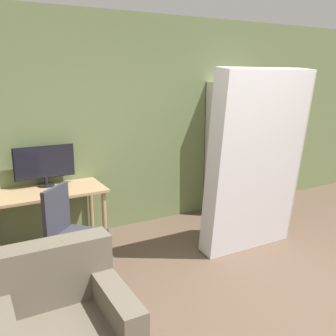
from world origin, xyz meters
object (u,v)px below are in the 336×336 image
object	(u,v)px
armchair	(61,332)
bookshelf	(225,148)
monitor	(45,164)
office_chair	(72,245)
mattress_near	(256,163)

from	to	relation	value
armchair	bookshelf	bearing A→B (deg)	35.72
monitor	office_chair	size ratio (longest dim) A/B	0.70
office_chair	mattress_near	bearing A→B (deg)	-6.67
bookshelf	armchair	distance (m)	3.60
bookshelf	mattress_near	xyz separation A→B (m)	(-0.50, -1.21, 0.08)
office_chair	mattress_near	xyz separation A→B (m)	(2.00, -0.23, 0.62)
mattress_near	armchair	xyz separation A→B (m)	(-2.37, -0.86, -0.70)
armchair	monitor	bearing A→B (deg)	80.33
bookshelf	armchair	xyz separation A→B (m)	(-2.88, -2.07, -0.62)
office_chair	bookshelf	bearing A→B (deg)	21.26
office_chair	monitor	bearing A→B (deg)	90.84
office_chair	mattress_near	size ratio (longest dim) A/B	0.47
office_chair	bookshelf	size ratio (longest dim) A/B	0.51
monitor	office_chair	xyz separation A→B (m)	(0.01, -1.00, -0.59)
office_chair	armchair	bearing A→B (deg)	-108.75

